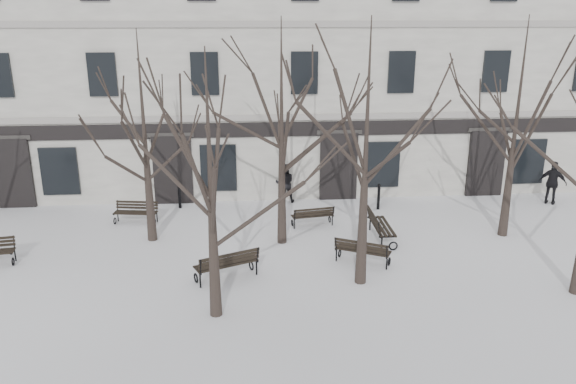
{
  "coord_description": "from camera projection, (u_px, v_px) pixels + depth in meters",
  "views": [
    {
      "loc": [
        -0.53,
        -14.99,
        7.66
      ],
      "look_at": [
        0.93,
        3.0,
        1.93
      ],
      "focal_mm": 35.0,
      "sensor_mm": 36.0,
      "label": 1
    }
  ],
  "objects": [
    {
      "name": "tree_5",
      "position": [
        281.0,
        107.0,
        18.32
      ],
      "size": [
        5.33,
        5.33,
        7.62
      ],
      "color": "black",
      "rests_on": "ground"
    },
    {
      "name": "pedestrian_c",
      "position": [
        550.0,
        204.0,
        23.76
      ],
      "size": [
        1.14,
        1.0,
        1.85
      ],
      "primitive_type": "imported",
      "rotation": [
        0.0,
        0.0,
        2.52
      ],
      "color": "black",
      "rests_on": "ground"
    },
    {
      "name": "tree_4",
      "position": [
        143.0,
        113.0,
        18.61
      ],
      "size": [
        5.07,
        5.07,
        7.25
      ],
      "color": "black",
      "rests_on": "ground"
    },
    {
      "name": "bench_4",
      "position": [
        313.0,
        215.0,
        21.12
      ],
      "size": [
        1.65,
        0.83,
        0.8
      ],
      "rotation": [
        0.0,
        0.0,
        3.31
      ],
      "color": "black",
      "rests_on": "ground"
    },
    {
      "name": "bollard_b",
      "position": [
        379.0,
        196.0,
        22.92
      ],
      "size": [
        0.14,
        0.14,
        1.09
      ],
      "color": "black",
      "rests_on": "ground"
    },
    {
      "name": "bench_3",
      "position": [
        136.0,
        211.0,
        21.49
      ],
      "size": [
        1.7,
        0.83,
        0.82
      ],
      "rotation": [
        0.0,
        0.0,
        -0.15
      ],
      "color": "black",
      "rests_on": "ground"
    },
    {
      "name": "bench_2",
      "position": [
        362.0,
        250.0,
        17.88
      ],
      "size": [
        1.82,
        1.36,
        0.88
      ],
      "rotation": [
        0.0,
        0.0,
        2.66
      ],
      "color": "black",
      "rests_on": "ground"
    },
    {
      "name": "bollard_a",
      "position": [
        179.0,
        194.0,
        23.07
      ],
      "size": [
        0.14,
        0.14,
        1.09
      ],
      "color": "black",
      "rests_on": "ground"
    },
    {
      "name": "building",
      "position": [
        252.0,
        61.0,
        27.24
      ],
      "size": [
        40.4,
        10.2,
        11.4
      ],
      "color": "silver",
      "rests_on": "ground"
    },
    {
      "name": "tree_2",
      "position": [
        367.0,
        125.0,
        15.36
      ],
      "size": [
        5.35,
        5.35,
        7.64
      ],
      "color": "black",
      "rests_on": "ground"
    },
    {
      "name": "ground",
      "position": [
        265.0,
        285.0,
        16.59
      ],
      "size": [
        100.0,
        100.0,
        0.0
      ],
      "primitive_type": "plane",
      "color": "white",
      "rests_on": "ground"
    },
    {
      "name": "bench_1",
      "position": [
        227.0,
        264.0,
        16.81
      ],
      "size": [
        2.01,
        1.4,
        0.97
      ],
      "rotation": [
        0.0,
        0.0,
        3.56
      ],
      "color": "black",
      "rests_on": "ground"
    },
    {
      "name": "bench_5",
      "position": [
        380.0,
        225.0,
        19.79
      ],
      "size": [
        0.76,
        2.02,
        1.01
      ],
      "rotation": [
        0.0,
        0.0,
        1.56
      ],
      "color": "black",
      "rests_on": "ground"
    },
    {
      "name": "tree_1",
      "position": [
        209.0,
        156.0,
        13.68
      ],
      "size": [
        4.88,
        4.88,
        6.97
      ],
      "color": "black",
      "rests_on": "ground"
    },
    {
      "name": "tree_6",
      "position": [
        519.0,
        103.0,
        18.96
      ],
      "size": [
        5.37,
        5.37,
        7.67
      ],
      "color": "black",
      "rests_on": "ground"
    },
    {
      "name": "pedestrian_b",
      "position": [
        285.0,
        202.0,
        24.0
      ],
      "size": [
        0.84,
        0.66,
        1.68
      ],
      "primitive_type": "imported",
      "rotation": [
        0.0,
        0.0,
        3.18
      ],
      "color": "black",
      "rests_on": "ground"
    }
  ]
}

